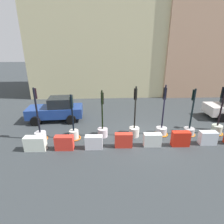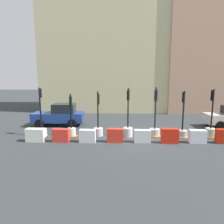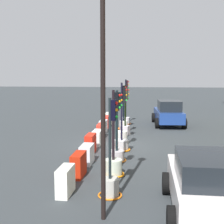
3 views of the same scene
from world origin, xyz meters
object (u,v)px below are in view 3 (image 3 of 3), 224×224
(traffic_light_7, at_px, (110,179))
(construction_barrier_1, at_px, (106,122))
(traffic_light_5, at_px, (117,149))
(construction_barrier_5, at_px, (91,144))
(traffic_light_3, at_px, (122,131))
(traffic_light_4, at_px, (122,141))
(construction_barrier_3, at_px, (101,131))
(car_white_van, at_px, (205,184))
(construction_barrier_7, at_px, (79,165))
(traffic_light_0, at_px, (126,117))
(traffic_light_1, at_px, (124,122))
(construction_barrier_0, at_px, (109,118))
(car_blue_estate, at_px, (169,113))
(construction_barrier_4, at_px, (97,138))
(construction_barrier_6, at_px, (87,154))
(construction_barrier_8, at_px, (65,181))
(construction_barrier_2, at_px, (103,126))
(traffic_light_2, at_px, (125,126))
(traffic_light_6, at_px, (114,162))
(street_lamp_post, at_px, (103,56))

(traffic_light_7, height_order, construction_barrier_1, traffic_light_7)
(traffic_light_5, xyz_separation_m, construction_barrier_5, (-1.16, -1.35, -0.05))
(traffic_light_3, bearing_deg, traffic_light_4, 3.89)
(construction_barrier_3, bearing_deg, traffic_light_3, 56.58)
(car_white_van, bearing_deg, construction_barrier_7, -123.92)
(traffic_light_0, distance_m, traffic_light_1, 2.06)
(construction_barrier_0, xyz_separation_m, car_blue_estate, (0.22, 4.32, 0.47))
(construction_barrier_4, relative_size, car_blue_estate, 0.24)
(construction_barrier_6, height_order, car_blue_estate, car_blue_estate)
(construction_barrier_1, height_order, construction_barrier_8, construction_barrier_8)
(traffic_light_3, xyz_separation_m, traffic_light_7, (7.45, 0.13, -0.07))
(traffic_light_0, xyz_separation_m, construction_barrier_2, (3.34, -1.25, -0.13))
(construction_barrier_5, distance_m, car_blue_estate, 9.08)
(construction_barrier_4, bearing_deg, construction_barrier_1, -178.88)
(traffic_light_1, height_order, construction_barrier_1, traffic_light_1)
(construction_barrier_7, bearing_deg, traffic_light_2, 170.41)
(traffic_light_2, xyz_separation_m, construction_barrier_3, (1.18, -1.35, -0.12))
(traffic_light_7, relative_size, construction_barrier_5, 2.98)
(traffic_light_7, height_order, construction_barrier_2, traffic_light_7)
(traffic_light_0, relative_size, traffic_light_6, 1.03)
(traffic_light_0, height_order, traffic_light_5, traffic_light_0)
(traffic_light_2, xyz_separation_m, construction_barrier_1, (-2.14, -1.43, -0.13))
(traffic_light_1, xyz_separation_m, street_lamp_post, (12.75, 0.21, 3.77))
(construction_barrier_4, xyz_separation_m, street_lamp_post, (8.11, 1.34, 3.85))
(traffic_light_5, height_order, construction_barrier_0, traffic_light_5)
(construction_barrier_6, relative_size, car_white_van, 0.25)
(traffic_light_5, relative_size, construction_barrier_7, 2.93)
(traffic_light_2, distance_m, traffic_light_3, 2.01)
(construction_barrier_0, distance_m, street_lamp_post, 15.24)
(traffic_light_6, distance_m, construction_barrier_3, 6.45)
(traffic_light_2, bearing_deg, car_blue_estate, 140.26)
(construction_barrier_1, xyz_separation_m, construction_barrier_7, (9.91, 0.11, 0.03))
(traffic_light_0, bearing_deg, construction_barrier_7, -5.59)
(construction_barrier_6, xyz_separation_m, car_white_van, (4.29, 3.98, 0.48))
(traffic_light_3, bearing_deg, traffic_light_0, -179.21)
(construction_barrier_7, bearing_deg, car_white_van, 56.08)
(traffic_light_0, relative_size, traffic_light_4, 0.99)
(traffic_light_0, bearing_deg, construction_barrier_6, -6.35)
(construction_barrier_8, relative_size, street_lamp_post, 0.15)
(traffic_light_0, bearing_deg, construction_barrier_4, -9.76)
(traffic_light_1, bearing_deg, car_blue_estate, 118.87)
(construction_barrier_3, bearing_deg, construction_barrier_2, -177.49)
(construction_barrier_1, distance_m, construction_barrier_8, 11.60)
(traffic_light_6, xyz_separation_m, traffic_light_7, (1.96, 0.08, 0.02))
(traffic_light_4, bearing_deg, street_lamp_post, -0.15)
(construction_barrier_4, xyz_separation_m, construction_barrier_5, (1.62, -0.09, 0.06))
(construction_barrier_0, bearing_deg, construction_barrier_6, 0.67)
(construction_barrier_7, height_order, street_lamp_post, street_lamp_post)
(traffic_light_3, xyz_separation_m, construction_barrier_7, (5.76, -1.22, -0.18))
(traffic_light_7, height_order, construction_barrier_3, traffic_light_7)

